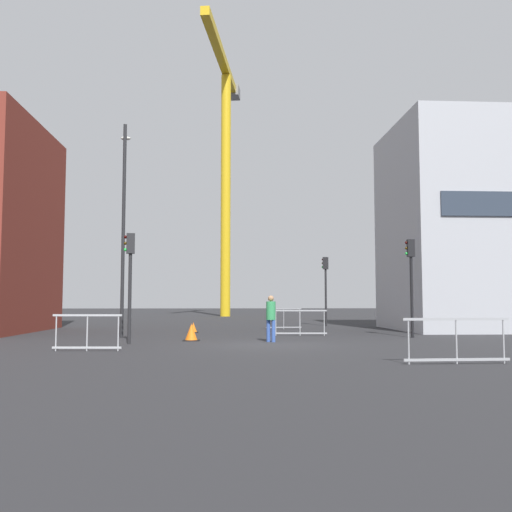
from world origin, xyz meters
name	(u,v)px	position (x,y,z in m)	size (l,w,h in m)	color
ground	(269,345)	(0.00, 0.00, 0.00)	(160.00, 160.00, 0.00)	#28282B
office_block	(504,228)	(12.73, 8.84, 5.18)	(11.32, 7.65, 10.36)	#A8AAB2
construction_crane	(225,147)	(-1.45, 32.13, 15.47)	(3.47, 17.54, 23.34)	gold
streetlamp_tall	(124,213)	(-5.61, 4.00, 5.01)	(0.54, 1.79, 8.64)	#232326
traffic_light_far	(130,269)	(-4.77, 0.63, 2.56)	(0.39, 0.29, 3.80)	#232326
traffic_light_corner	(411,271)	(5.98, 3.25, 2.64)	(0.38, 0.26, 3.93)	black
traffic_light_verge	(326,280)	(4.32, 13.29, 2.66)	(0.39, 0.34, 3.96)	#232326
pedestrian_walking	(271,315)	(0.16, 1.28, 0.96)	(0.34, 0.34, 1.66)	#33519E
safety_barrier_right_run	(284,318)	(1.53, 9.88, 0.56)	(1.84, 0.25, 1.08)	gray
safety_barrier_front	(300,322)	(1.68, 4.78, 0.56)	(2.26, 0.21, 1.08)	#9EA0A5
safety_barrier_rear	(456,340)	(3.96, -5.91, 0.56)	(2.58, 0.13, 1.08)	#9EA0A5
safety_barrier_left_run	(87,332)	(-5.56, -1.99, 0.56)	(2.05, 0.19, 1.08)	#B2B5BA
traffic_cone_striped	(191,333)	(-2.72, 2.06, 0.29)	(0.62, 0.62, 0.62)	black
traffic_cone_by_barrier	(193,328)	(-2.92, 7.29, 0.21)	(0.46, 0.46, 0.47)	black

